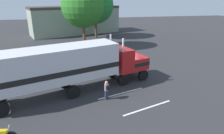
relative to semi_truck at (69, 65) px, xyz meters
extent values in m
plane|color=#2D2D30|center=(5.59, 2.38, -2.52)|extent=(120.00, 120.00, 0.00)
cube|color=silver|center=(4.28, -1.12, -2.52)|extent=(4.26, 1.43, 0.01)
cube|color=silver|center=(5.68, -3.79, -2.52)|extent=(4.25, 1.44, 0.01)
cube|color=#B21919|center=(6.49, 2.15, -0.82)|extent=(2.50, 2.94, 1.20)
cube|color=#B21919|center=(4.97, 1.65, -0.32)|extent=(2.12, 2.81, 2.20)
cube|color=silver|center=(7.38, 2.45, -0.82)|extent=(0.74, 2.02, 1.08)
cube|color=black|center=(6.49, 2.15, -0.76)|extent=(2.51, 2.98, 0.36)
cylinder|color=silver|center=(4.10, 2.52, 0.28)|extent=(0.18, 0.18, 3.40)
cylinder|color=silver|center=(4.80, 0.43, 0.28)|extent=(0.18, 0.18, 3.40)
cube|color=silver|center=(-1.05, -0.36, 0.23)|extent=(10.78, 5.78, 2.80)
cube|color=black|center=(-1.05, -0.36, -0.19)|extent=(10.80, 5.82, 0.44)
cylinder|color=silver|center=(4.96, 3.01, -1.57)|extent=(1.44, 1.02, 0.64)
cylinder|color=black|center=(6.43, 3.29, -1.97)|extent=(1.14, 0.63, 1.10)
cylinder|color=black|center=(7.12, 1.21, -1.97)|extent=(1.14, 0.63, 1.10)
cylinder|color=black|center=(4.24, 2.57, -1.97)|extent=(1.14, 0.63, 1.10)
cylinder|color=black|center=(4.94, 0.48, -1.97)|extent=(1.14, 0.63, 1.10)
cylinder|color=black|center=(-0.45, 1.00, -1.97)|extent=(1.14, 0.63, 1.10)
cylinder|color=black|center=(0.24, -1.09, -1.97)|extent=(1.14, 0.63, 1.10)
cylinder|color=black|center=(-5.43, -0.66, -1.97)|extent=(1.14, 0.63, 1.10)
cylinder|color=black|center=(-4.74, -2.74, -1.97)|extent=(1.14, 0.63, 1.10)
cylinder|color=#2D3347|center=(2.79, -1.90, -2.11)|extent=(0.18, 0.18, 0.82)
cylinder|color=#2D3347|center=(2.94, -1.85, -2.11)|extent=(0.18, 0.18, 0.82)
cylinder|color=#A5728C|center=(2.86, -1.88, -1.41)|extent=(0.34, 0.34, 0.58)
sphere|color=tan|center=(2.86, -1.88, -1.01)|extent=(0.23, 0.23, 0.23)
cube|color=black|center=(2.92, -2.07, -1.39)|extent=(0.30, 0.23, 0.36)
cylinder|color=silver|center=(-3.47, -5.56, -1.74)|extent=(0.29, 0.11, 0.69)
cylinder|color=brown|center=(5.28, 23.54, -0.58)|extent=(0.44, 0.44, 3.89)
sphere|color=#20752F|center=(5.28, 23.54, 3.84)|extent=(7.08, 7.08, 7.08)
cylinder|color=brown|center=(2.35, 15.24, -0.39)|extent=(0.44, 0.44, 4.27)
sphere|color=#286F22|center=(2.35, 15.24, 4.02)|extent=(6.48, 6.48, 6.48)
cube|color=gray|center=(1.44, 29.40, 0.46)|extent=(20.07, 11.74, 5.97)
cube|color=#3F3833|center=(1.44, 29.40, 3.20)|extent=(20.20, 11.87, 0.50)
camera|label=1|loc=(0.44, -15.71, 5.39)|focal=31.16mm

